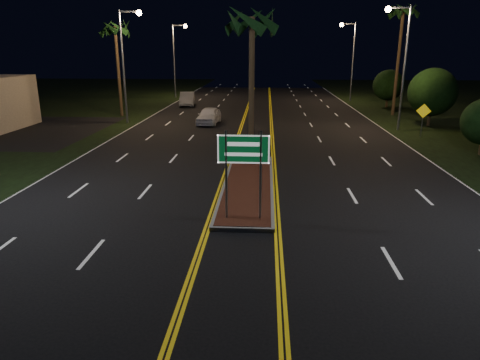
# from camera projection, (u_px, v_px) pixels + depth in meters

# --- Properties ---
(ground) EXTENTS (120.00, 120.00, 0.00)m
(ground) POSITION_uv_depth(u_px,v_px,m) (238.00, 258.00, 12.80)
(ground) COLOR black
(ground) RESTS_ON ground
(median_island) EXTENTS (2.25, 10.25, 0.17)m
(median_island) POSITION_uv_depth(u_px,v_px,m) (248.00, 185.00, 19.45)
(median_island) COLOR gray
(median_island) RESTS_ON ground
(highway_sign) EXTENTS (1.80, 0.08, 3.20)m
(highway_sign) POSITION_uv_depth(u_px,v_px,m) (243.00, 158.00, 14.76)
(highway_sign) COLOR gray
(highway_sign) RESTS_ON ground
(streetlight_left_mid) EXTENTS (1.91, 0.44, 9.00)m
(streetlight_left_mid) POSITION_uv_depth(u_px,v_px,m) (127.00, 54.00, 34.67)
(streetlight_left_mid) COLOR gray
(streetlight_left_mid) RESTS_ON ground
(streetlight_left_far) EXTENTS (1.91, 0.44, 9.00)m
(streetlight_left_far) POSITION_uv_depth(u_px,v_px,m) (177.00, 52.00, 53.76)
(streetlight_left_far) COLOR gray
(streetlight_left_far) RESTS_ON ground
(streetlight_right_mid) EXTENTS (1.91, 0.44, 9.00)m
(streetlight_right_mid) POSITION_uv_depth(u_px,v_px,m) (401.00, 54.00, 31.53)
(streetlight_right_mid) COLOR gray
(streetlight_right_mid) RESTS_ON ground
(streetlight_right_far) EXTENTS (1.91, 0.44, 9.00)m
(streetlight_right_far) POSITION_uv_depth(u_px,v_px,m) (350.00, 52.00, 50.62)
(streetlight_right_far) COLOR gray
(streetlight_right_far) RESTS_ON ground
(palm_median) EXTENTS (2.40, 2.40, 8.30)m
(palm_median) POSITION_uv_depth(u_px,v_px,m) (252.00, 22.00, 20.69)
(palm_median) COLOR #382819
(palm_median) RESTS_ON ground
(palm_left_far) EXTENTS (2.40, 2.40, 8.80)m
(palm_left_far) POSITION_uv_depth(u_px,v_px,m) (115.00, 29.00, 38.00)
(palm_left_far) COLOR #382819
(palm_left_far) RESTS_ON ground
(palm_right_far) EXTENTS (2.40, 2.40, 10.30)m
(palm_right_far) POSITION_uv_depth(u_px,v_px,m) (403.00, 12.00, 38.02)
(palm_right_far) COLOR #382819
(palm_right_far) RESTS_ON ground
(shrub_mid) EXTENTS (3.78, 3.78, 4.62)m
(shrub_mid) POSITION_uv_depth(u_px,v_px,m) (432.00, 92.00, 34.10)
(shrub_mid) COLOR #382819
(shrub_mid) RESTS_ON ground
(shrub_far) EXTENTS (3.24, 3.24, 3.96)m
(shrub_far) POSITION_uv_depth(u_px,v_px,m) (389.00, 85.00, 45.68)
(shrub_far) COLOR #382819
(shrub_far) RESTS_ON ground
(car_near) EXTENTS (2.40, 4.95, 1.60)m
(car_near) POSITION_uv_depth(u_px,v_px,m) (209.00, 114.00, 35.69)
(car_near) COLOR white
(car_near) RESTS_ON ground
(car_far) EXTENTS (2.81, 5.35, 1.71)m
(car_far) POSITION_uv_depth(u_px,v_px,m) (187.00, 98.00, 47.56)
(car_far) COLOR #B6BAC1
(car_far) RESTS_ON ground
(warning_sign) EXTENTS (0.95, 0.32, 2.35)m
(warning_sign) POSITION_uv_depth(u_px,v_px,m) (423.00, 116.00, 30.04)
(warning_sign) COLOR gray
(warning_sign) RESTS_ON ground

